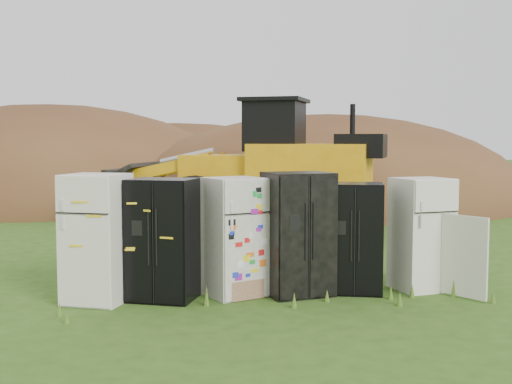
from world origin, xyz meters
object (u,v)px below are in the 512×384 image
fridge_leftmost (97,238)px  wheel_loader (243,165)px  fridge_sticker (234,237)px  fridge_open_door (421,234)px  fridge_black_side (163,239)px  fridge_black_right (354,238)px  fridge_dark_mid (298,234)px

fridge_leftmost → wheel_loader: size_ratio=0.27×
wheel_loader → fridge_leftmost: bearing=-89.8°
fridge_leftmost → fridge_sticker: (2.01, 0.08, -0.04)m
fridge_leftmost → fridge_open_door: size_ratio=1.06×
fridge_black_side → fridge_sticker: (1.07, 0.09, 0.00)m
fridge_sticker → wheel_loader: 6.87m
fridge_black_side → fridge_black_right: bearing=21.7°
fridge_sticker → fridge_dark_mid: 0.96m
fridge_leftmost → fridge_black_side: (0.94, -0.00, -0.04)m
fridge_dark_mid → fridge_black_side: bearing=168.8°
wheel_loader → fridge_open_door: bearing=-50.3°
fridge_sticker → fridge_open_door: 2.93m
wheel_loader → fridge_sticker: bearing=-74.6°
fridge_sticker → fridge_black_side: bearing=161.5°
fridge_dark_mid → wheel_loader: (0.09, 6.83, 0.76)m
fridge_open_door → wheel_loader: (-1.89, 6.81, 0.81)m
wheel_loader → fridge_black_right: bearing=-59.0°
fridge_leftmost → fridge_sticker: bearing=24.7°
fridge_black_side → fridge_dark_mid: bearing=21.3°
fridge_leftmost → fridge_open_door: 4.94m
fridge_dark_mid → fridge_black_right: (0.89, 0.02, -0.09)m
fridge_black_side → fridge_black_right: (2.91, 0.02, -0.05)m
fridge_black_right → fridge_dark_mid: bearing=-162.3°
fridge_dark_mid → wheel_loader: wheel_loader is taller
fridge_leftmost → fridge_black_side: 0.94m
fridge_sticker → fridge_dark_mid: bearing=-28.3°
fridge_black_right → fridge_open_door: (1.09, 0.00, 0.03)m
wheel_loader → fridge_dark_mid: bearing=-66.5°
fridge_sticker → fridge_open_door: fridge_sticker is taller
fridge_black_side → fridge_leftmost: bearing=-158.7°
fridge_black_right → fridge_open_door: bearing=16.5°
fridge_dark_mid → fridge_open_door: fridge_dark_mid is taller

